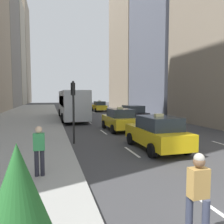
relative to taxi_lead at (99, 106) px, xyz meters
name	(u,v)px	position (x,y,z in m)	size (l,w,h in m)	color
sidewalk_left	(26,117)	(-11.00, -7.41, -0.81)	(8.00, 66.00, 0.15)	#9E9E99
lane_markings	(109,119)	(-1.40, -11.41, -0.87)	(5.72, 56.00, 0.01)	white
taxi_lead	(99,106)	(0.00, 0.00, 0.00)	(2.02, 4.40, 1.87)	yellow
taxi_second	(157,133)	(-2.80, -26.27, 0.00)	(2.02, 4.40, 1.87)	yellow
taxi_third	(119,119)	(-2.80, -19.95, 0.00)	(2.02, 4.40, 1.87)	yellow
taxi_fourth	(78,105)	(-2.80, 6.19, 0.00)	(2.02, 4.40, 1.87)	yellow
sedan_black_near	(132,114)	(0.00, -15.54, 0.01)	(2.02, 4.74, 1.75)	black
city_bus	(72,104)	(-5.61, -10.71, 0.91)	(2.80, 11.61, 3.25)	#B7BCC1
skateboarder	(198,194)	(-5.41, -32.95, 0.08)	(0.36, 0.80, 1.75)	brown
planter_with_shrub	(18,204)	(-8.52, -32.83, 0.27)	(1.00, 1.00, 1.95)	beige
pedestrian_mid_block	(39,148)	(-8.41, -28.91, 0.19)	(0.36, 0.22, 1.65)	#23232D
traffic_light_pole	(73,102)	(-6.75, -23.61, 1.53)	(0.24, 0.42, 3.60)	black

